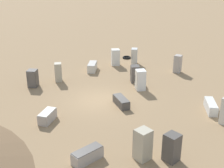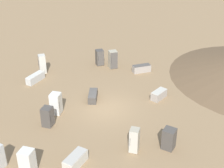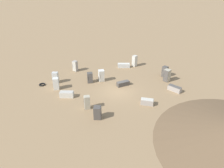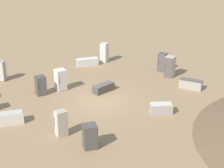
{
  "view_description": "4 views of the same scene",
  "coord_description": "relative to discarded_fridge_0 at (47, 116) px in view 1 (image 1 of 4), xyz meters",
  "views": [
    {
      "loc": [
        15.0,
        14.62,
        10.05
      ],
      "look_at": [
        0.11,
        1.3,
        1.73
      ],
      "focal_mm": 50.0,
      "sensor_mm": 36.0,
      "label": 1
    },
    {
      "loc": [
        -8.16,
        -18.75,
        12.88
      ],
      "look_at": [
        0.83,
        0.74,
        1.59
      ],
      "focal_mm": 50.0,
      "sensor_mm": 36.0,
      "label": 2
    },
    {
      "loc": [
        14.5,
        -19.93,
        14.09
      ],
      "look_at": [
        -0.15,
        -1.09,
        1.49
      ],
      "focal_mm": 35.0,
      "sensor_mm": 36.0,
      "label": 3
    },
    {
      "loc": [
        8.96,
        -22.7,
        11.29
      ],
      "look_at": [
        1.24,
        -1.01,
        1.9
      ],
      "focal_mm": 60.0,
      "sensor_mm": 36.0,
      "label": 4
    }
  ],
  "objects": [
    {
      "name": "discarded_fridge_12",
      "position": [
        -8.15,
        1.37,
        0.47
      ],
      "size": [
        1.04,
        1.04,
        1.65
      ],
      "rotation": [
        0.0,
        0.0,
        4.04
      ],
      "color": "white",
      "rests_on": "ground_plane"
    },
    {
      "name": "discarded_fridge_6",
      "position": [
        -11.35,
        -4.07,
        0.44
      ],
      "size": [
        1.04,
        1.04,
        1.59
      ],
      "rotation": [
        0.0,
        0.0,
        0.85
      ],
      "color": "silver",
      "rests_on": "ground_plane"
    },
    {
      "name": "discarded_fridge_2",
      "position": [
        -2.81,
        -5.57,
        0.36
      ],
      "size": [
        1.06,
        1.04,
        1.42
      ],
      "rotation": [
        0.0,
        0.0,
        5.33
      ],
      "color": "#4C4742",
      "rests_on": "ground_plane"
    },
    {
      "name": "ground_plane",
      "position": [
        -4.51,
        0.39,
        -0.35
      ],
      "size": [
        1000.0,
        1000.0,
        0.0
      ],
      "primitive_type": "plane",
      "color": "#937551"
    },
    {
      "name": "discarded_fridge_0",
      "position": [
        0.0,
        0.0,
        0.0
      ],
      "size": [
        1.61,
        1.22,
        0.71
      ],
      "rotation": [
        0.0,
        0.0,
        2.0
      ],
      "color": "#A89E93",
      "rests_on": "ground_plane"
    },
    {
      "name": "discarded_fridge_1",
      "position": [
        -8.44,
        7.25,
        -0.01
      ],
      "size": [
        1.9,
        1.64,
        0.69
      ],
      "rotation": [
        0.0,
        0.0,
        5.36
      ],
      "color": "silver",
      "rests_on": "ground_plane"
    },
    {
      "name": "discarded_fridge_13",
      "position": [
        -8.7,
        -4.62,
        0.02
      ],
      "size": [
        1.78,
        1.56,
        0.74
      ],
      "rotation": [
        0.0,
        0.0,
        2.2
      ],
      "color": "beige",
      "rests_on": "ground_plane"
    },
    {
      "name": "discarded_fridge_4",
      "position": [
        -0.86,
        7.01,
        0.53
      ],
      "size": [
        0.85,
        0.86,
        1.75
      ],
      "rotation": [
        0.0,
        0.0,
        3.0
      ],
      "color": "#B2A88E",
      "rests_on": "ground_plane"
    },
    {
      "name": "discarded_fridge_7",
      "position": [
        -4.94,
        -4.9,
        0.46
      ],
      "size": [
        0.85,
        0.86,
        1.62
      ],
      "rotation": [
        0.0,
        0.0,
        2.42
      ],
      "color": "#B2A88E",
      "rests_on": "ground_plane"
    },
    {
      "name": "discarded_fridge_9",
      "position": [
        -4.92,
        2.11,
        -0.04
      ],
      "size": [
        1.36,
        1.84,
        0.62
      ],
      "rotation": [
        0.0,
        0.0,
        5.82
      ],
      "color": "#4C4742",
      "rests_on": "ground_plane"
    },
    {
      "name": "scrap_tire",
      "position": [
        -13.74,
        -4.6,
        -0.26
      ],
      "size": [
        0.86,
        0.86,
        0.18
      ],
      "color": "black",
      "rests_on": "ground_plane"
    },
    {
      "name": "discarded_fridge_8",
      "position": [
        -1.76,
        8.21,
        0.43
      ],
      "size": [
        0.78,
        0.81,
        1.56
      ],
      "rotation": [
        0.0,
        0.0,
        3.04
      ],
      "color": "#4C4742",
      "rests_on": "ground_plane"
    },
    {
      "name": "discarded_fridge_11",
      "position": [
        -9.13,
        0.06,
        0.37
      ],
      "size": [
        0.99,
        1.0,
        1.45
      ],
      "rotation": [
        0.0,
        0.0,
        3.98
      ],
      "color": "#4C4742",
      "rests_on": "ground_plane"
    },
    {
      "name": "discarded_fridge_3",
      "position": [
        1.22,
        4.99,
        0.0
      ],
      "size": [
        1.78,
        0.8,
        0.71
      ],
      "rotation": [
        0.0,
        0.0,
        4.61
      ],
      "color": "#A89E93",
      "rests_on": "ground_plane"
    },
    {
      "name": "discarded_fridge_10",
      "position": [
        -13.6,
        1.51,
        0.47
      ],
      "size": [
        0.75,
        0.74,
        1.63
      ],
      "rotation": [
        0.0,
        0.0,
        3.35
      ],
      "color": "#A89E93",
      "rests_on": "ground_plane"
    },
    {
      "name": "discarded_fridge_5",
      "position": [
        -12.86,
        -2.92,
        0.43
      ],
      "size": [
        0.96,
        0.89,
        1.56
      ],
      "rotation": [
        0.0,
        0.0,
        5.3
      ],
      "color": "silver",
      "rests_on": "ground_plane"
    }
  ]
}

